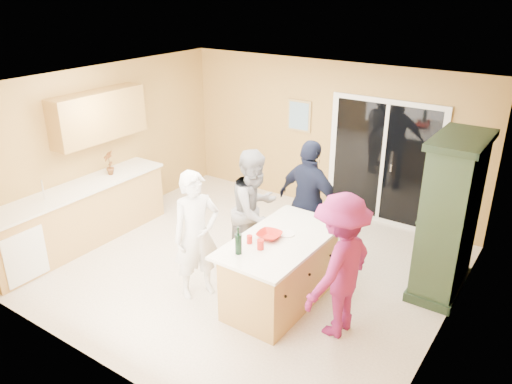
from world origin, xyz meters
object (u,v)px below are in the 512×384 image
Objects in this scene: woman_white at (196,235)px; woman_grey at (255,211)px; woman_navy at (309,202)px; woman_magenta at (340,266)px; kitchen_island at (281,272)px; green_hutch at (449,219)px.

woman_grey reaches higher than woman_white.
woman_navy is 1.05× the size of woman_magenta.
woman_navy is at bearing -35.36° from woman_grey.
woman_white is 1.84m from woman_magenta.
woman_magenta is at bearing 141.01° from woman_navy.
kitchen_island is at bearing -91.03° from woman_magenta.
kitchen_island is at bearing 112.49° from woman_navy.
kitchen_island is at bearing -137.87° from green_hutch.
woman_white is at bearing 75.34° from woman_navy.
woman_magenta is (-0.76, -1.55, -0.16)m from green_hutch.
woman_white is at bearing -143.97° from green_hutch.
woman_white is 1.74m from woman_navy.
woman_white is at bearing -73.35° from woman_magenta.
woman_white is 0.98× the size of woman_magenta.
kitchen_island is 1.03m from woman_grey.
green_hutch is 3.19m from woman_white.
kitchen_island is 1.16m from woman_white.
woman_magenta is at bearing -6.86° from kitchen_island.
woman_navy is at bearing 3.25° from woman_white.
woman_grey is 0.80m from woman_navy.
woman_grey is (-0.76, 0.53, 0.45)m from kitchen_island.
woman_navy is at bearing -132.93° from woman_magenta.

